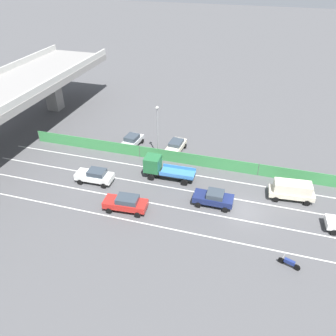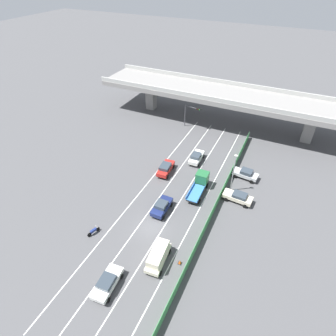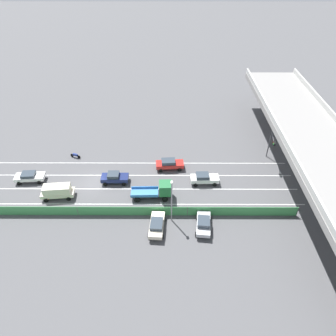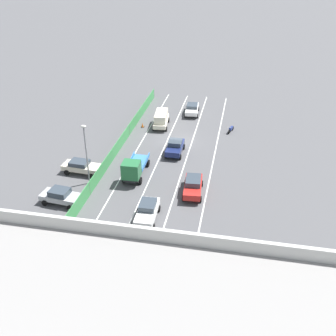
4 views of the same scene
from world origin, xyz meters
TOP-DOWN VIEW (x-y plane):
  - ground_plane at (0.00, 0.00)m, footprint 300.00×300.00m
  - lane_line_left_edge at (-4.95, 6.78)m, footprint 0.14×49.56m
  - lane_line_mid_left at (-1.65, 6.78)m, footprint 0.14×49.56m
  - lane_line_mid_right at (1.65, 6.78)m, footprint 0.14×49.56m
  - lane_line_right_edge at (4.95, 6.78)m, footprint 0.14×49.56m
  - elevated_overpass at (0.00, 33.56)m, footprint 55.75×10.50m
  - green_fence at (7.10, 6.78)m, footprint 0.10×45.66m
  - car_sedan_red at (-3.50, 11.89)m, footprint 2.28×4.65m
  - car_van_cream at (3.44, -4.59)m, footprint 2.38×4.89m
  - car_sedan_navy at (-0.01, 3.32)m, footprint 2.06×4.23m
  - car_sedan_white at (-0.25, -10.08)m, footprint 2.33×4.62m
  - car_hatchback_white at (0.16, 17.28)m, footprint 2.09×4.42m
  - flatbed_truck_blue at (3.41, 10.35)m, footprint 2.28×6.01m
  - motorcycle at (-6.52, -4.47)m, footprint 0.83×1.88m
  - parked_sedan_cream at (9.65, 10.21)m, footprint 4.58×2.26m
  - parked_wagon_silver at (9.40, 16.39)m, footprint 4.39×2.37m
  - traffic_light at (-5.66, 28.69)m, footprint 3.75×0.83m
  - street_lamp at (7.99, 12.16)m, footprint 0.60×0.36m
  - traffic_cone at (5.99, -3.73)m, footprint 0.47×0.47m

SIDE VIEW (x-z plane):
  - ground_plane at x=0.00m, z-range 0.00..0.00m
  - lane_line_left_edge at x=-4.95m, z-range 0.00..0.01m
  - lane_line_mid_left at x=-1.65m, z-range 0.00..0.01m
  - lane_line_mid_right at x=1.65m, z-range 0.00..0.01m
  - lane_line_right_edge at x=4.95m, z-range 0.00..0.01m
  - traffic_cone at x=5.99m, z-range -0.02..0.61m
  - motorcycle at x=-6.52m, z-range -0.01..0.93m
  - green_fence at x=7.10m, z-range 0.00..1.60m
  - car_sedan_white at x=-0.25m, z-range 0.10..1.62m
  - parked_sedan_cream at x=9.65m, z-range 0.10..1.64m
  - parked_wagon_silver at x=9.40m, z-range 0.08..1.70m
  - car_sedan_navy at x=-0.01m, z-range 0.07..1.77m
  - car_hatchback_white at x=0.16m, z-range 0.08..1.79m
  - car_sedan_red at x=-3.50m, z-range 0.09..1.80m
  - car_van_cream at x=3.44m, z-range 0.15..2.27m
  - flatbed_truck_blue at x=3.41m, z-range 0.03..2.64m
  - traffic_light at x=-5.66m, z-range 1.11..6.24m
  - street_lamp at x=7.99m, z-range 0.76..7.74m
  - elevated_overpass at x=0.00m, z-range 2.37..10.37m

